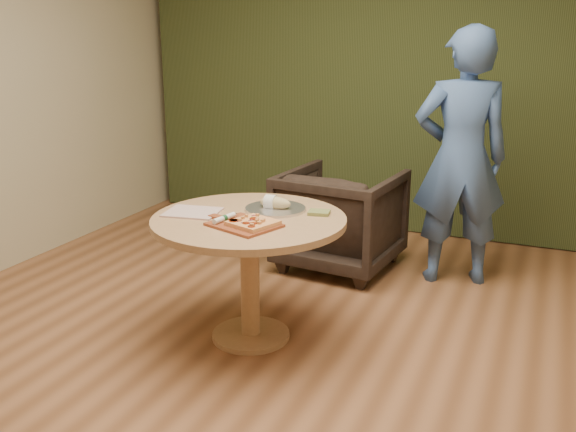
% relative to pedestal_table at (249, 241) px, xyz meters
% --- Properties ---
extents(room_shell, '(5.04, 6.04, 2.84)m').
position_rel_pedestal_table_xyz_m(room_shell, '(0.27, -0.43, 0.79)').
color(room_shell, '#98613D').
rests_on(room_shell, ground).
extents(curtain, '(4.80, 0.14, 2.78)m').
position_rel_pedestal_table_xyz_m(curtain, '(0.27, 2.47, 0.79)').
color(curtain, '#283317').
rests_on(curtain, ground).
extents(pedestal_table, '(1.11, 1.11, 0.75)m').
position_rel_pedestal_table_xyz_m(pedestal_table, '(0.00, 0.00, 0.00)').
color(pedestal_table, tan).
rests_on(pedestal_table, ground).
extents(pizza_paddle, '(0.47, 0.38, 0.01)m').
position_rel_pedestal_table_xyz_m(pizza_paddle, '(0.04, -0.16, 0.15)').
color(pizza_paddle, brown).
rests_on(pizza_paddle, pedestal_table).
extents(flatbread_pizza, '(0.28, 0.28, 0.04)m').
position_rel_pedestal_table_xyz_m(flatbread_pizza, '(0.11, -0.17, 0.17)').
color(flatbread_pizza, '#E79F5A').
rests_on(flatbread_pizza, pizza_paddle).
extents(cutlery_roll, '(0.06, 0.20, 0.03)m').
position_rel_pedestal_table_xyz_m(cutlery_roll, '(-0.07, -0.16, 0.17)').
color(cutlery_roll, silver).
rests_on(cutlery_roll, pizza_paddle).
extents(newspaper, '(0.34, 0.29, 0.01)m').
position_rel_pedestal_table_xyz_m(newspaper, '(-0.34, -0.05, 0.15)').
color(newspaper, silver).
rests_on(newspaper, pedestal_table).
extents(serving_tray, '(0.36, 0.36, 0.02)m').
position_rel_pedestal_table_xyz_m(serving_tray, '(0.08, 0.19, 0.15)').
color(serving_tray, silver).
rests_on(serving_tray, pedestal_table).
extents(bread_roll, '(0.19, 0.09, 0.09)m').
position_rel_pedestal_table_xyz_m(bread_roll, '(0.07, 0.19, 0.18)').
color(bread_roll, tan).
rests_on(bread_roll, serving_tray).
extents(green_packet, '(0.14, 0.12, 0.02)m').
position_rel_pedestal_table_xyz_m(green_packet, '(0.35, 0.21, 0.15)').
color(green_packet, '#545F2A').
rests_on(green_packet, pedestal_table).
extents(armchair, '(0.89, 0.85, 0.84)m').
position_rel_pedestal_table_xyz_m(armchair, '(0.11, 1.34, -0.19)').
color(armchair, black).
rests_on(armchair, ground).
extents(person_standing, '(0.77, 0.63, 1.81)m').
position_rel_pedestal_table_xyz_m(person_standing, '(0.95, 1.41, 0.29)').
color(person_standing, '#3D5D97').
rests_on(person_standing, ground).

